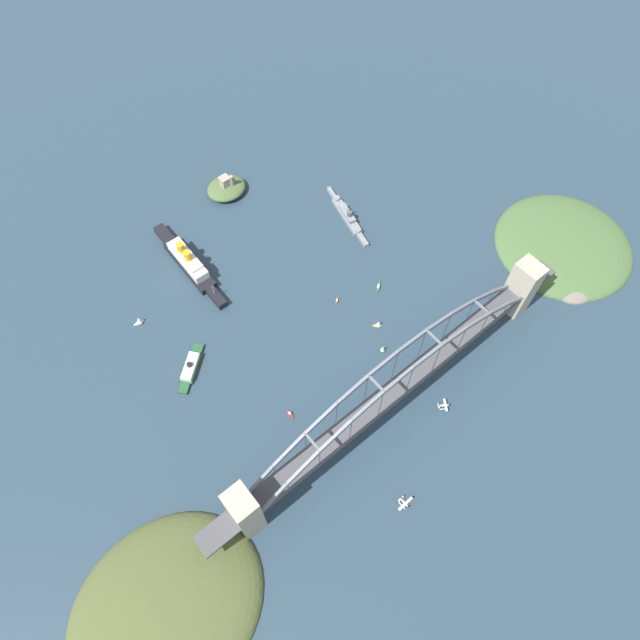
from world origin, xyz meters
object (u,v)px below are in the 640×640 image
at_px(fort_island_mid_harbor, 226,188).
at_px(seaplane_taxiing_near_bridge, 404,503).
at_px(small_boat_5, 378,286).
at_px(harbor_ferry_steamer, 191,367).
at_px(small_boat_3, 337,300).
at_px(harbor_arch_bridge, 398,386).
at_px(seaplane_second_in_formation, 444,406).
at_px(small_boat_1, 139,320).
at_px(small_boat_0, 378,324).
at_px(small_boat_4, 290,414).
at_px(ocean_liner, 189,262).
at_px(small_boat_2, 383,348).
at_px(naval_cruiser, 347,216).

height_order(fort_island_mid_harbor, seaplane_taxiing_near_bridge, fort_island_mid_harbor).
bearing_deg(small_boat_5, harbor_ferry_steamer, 167.61).
bearing_deg(seaplane_taxiing_near_bridge, small_boat_3, 65.13).
height_order(harbor_arch_bridge, seaplane_taxiing_near_bridge, harbor_arch_bridge).
relative_size(fort_island_mid_harbor, seaplane_second_in_formation, 3.91).
relative_size(seaplane_second_in_formation, small_boat_1, 1.04).
distance_m(small_boat_0, small_boat_4, 95.37).
height_order(ocean_liner, seaplane_taxiing_near_bridge, ocean_liner).
bearing_deg(seaplane_taxiing_near_bridge, small_boat_2, 54.30).
bearing_deg(small_boat_1, small_boat_2, -47.07).
bearing_deg(small_boat_0, seaplane_taxiing_near_bridge, -125.40).
height_order(naval_cruiser, small_boat_5, naval_cruiser).
relative_size(ocean_liner, small_boat_2, 13.25).
relative_size(harbor_arch_bridge, seaplane_second_in_formation, 35.21).
bearing_deg(fort_island_mid_harbor, naval_cruiser, -55.45).
xyz_separation_m(naval_cruiser, small_boat_1, (-188.35, 21.43, 0.93)).
distance_m(seaplane_taxiing_near_bridge, seaplane_second_in_formation, 72.89).
height_order(fort_island_mid_harbor, small_boat_2, fort_island_mid_harbor).
distance_m(small_boat_1, small_boat_2, 183.14).
height_order(harbor_ferry_steamer, fort_island_mid_harbor, fort_island_mid_harbor).
height_order(small_boat_0, small_boat_1, small_boat_1).
height_order(seaplane_taxiing_near_bridge, small_boat_1, small_boat_1).
height_order(ocean_liner, naval_cruiser, ocean_liner).
bearing_deg(small_boat_3, ocean_liner, 125.10).
distance_m(naval_cruiser, small_boat_3, 84.48).
height_order(small_boat_1, small_boat_3, small_boat_1).
bearing_deg(naval_cruiser, harbor_arch_bridge, -120.08).
xyz_separation_m(harbor_arch_bridge, small_boat_3, (24.19, 88.93, -26.85)).
xyz_separation_m(fort_island_mid_harbor, seaplane_second_in_formation, (0.74, -261.45, -3.01)).
xyz_separation_m(naval_cruiser, seaplane_second_in_formation, (-60.99, -171.81, -0.65)).
bearing_deg(harbor_arch_bridge, small_boat_2, 57.93).
relative_size(harbor_ferry_steamer, small_boat_5, 4.20).
distance_m(harbor_arch_bridge, seaplane_taxiing_near_bridge, 73.37).
height_order(ocean_liner, harbor_ferry_steamer, ocean_liner).
bearing_deg(small_boat_1, harbor_arch_bridge, -58.57).
xyz_separation_m(fort_island_mid_harbor, small_boat_2, (-1.89, -202.31, -1.77)).
bearing_deg(small_boat_5, small_boat_0, -132.89).
relative_size(small_boat_2, small_boat_4, 1.05).
xyz_separation_m(fort_island_mid_harbor, small_boat_3, (0.64, -147.95, -4.58)).
xyz_separation_m(ocean_liner, small_boat_2, (67.54, -154.05, -2.82)).
bearing_deg(small_boat_2, naval_cruiser, 60.55).
distance_m(harbor_arch_bridge, small_boat_1, 199.08).
height_order(harbor_arch_bridge, naval_cruiser, harbor_arch_bridge).
distance_m(small_boat_0, small_boat_3, 38.12).
xyz_separation_m(ocean_liner, small_boat_0, (79.24, -136.59, -2.84)).
relative_size(small_boat_3, small_boat_5, 0.79).
height_order(seaplane_taxiing_near_bridge, seaplane_second_in_formation, seaplane_second_in_formation).
bearing_deg(fort_island_mid_harbor, small_boat_0, -86.96).
bearing_deg(seaplane_second_in_formation, small_boat_2, 92.54).
height_order(ocean_liner, small_boat_4, ocean_liner).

